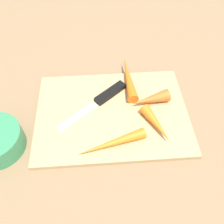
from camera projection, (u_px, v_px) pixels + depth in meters
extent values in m
plane|color=#8C6D4C|center=(112.00, 115.00, 0.57)|extent=(1.40, 1.40, 0.00)
cube|color=tan|center=(112.00, 113.00, 0.57)|extent=(0.36, 0.26, 0.01)
cube|color=#B7B7BC|center=(78.00, 116.00, 0.55)|extent=(0.10, 0.08, 0.00)
cube|color=black|center=(109.00, 93.00, 0.59)|extent=(0.08, 0.07, 0.01)
cone|color=orange|center=(128.00, 78.00, 0.61)|extent=(0.03, 0.15, 0.03)
cone|color=orange|center=(112.00, 143.00, 0.50)|extent=(0.15, 0.07, 0.02)
cone|color=orange|center=(156.00, 124.00, 0.52)|extent=(0.06, 0.10, 0.03)
cone|color=orange|center=(150.00, 99.00, 0.56)|extent=(0.10, 0.05, 0.03)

